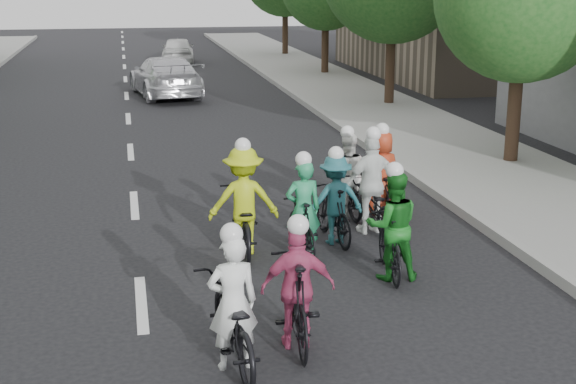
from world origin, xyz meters
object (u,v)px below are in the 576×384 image
object	(u,v)px
cyclist_3	(297,296)
cyclist_5	(302,220)
follow_car_lead	(165,76)
cyclist_2	(243,210)
cyclist_0	(232,318)
follow_car_trail	(178,50)
cyclist_7	(334,205)
cyclist_1	(391,234)
cyclist_8	(371,196)
cyclist_6	(346,184)
cyclist_4	(380,181)

from	to	relation	value
cyclist_3	cyclist_5	world-z (taller)	cyclist_5
follow_car_lead	cyclist_2	bearing A→B (deg)	83.07
cyclist_0	follow_car_trail	xyz separation A→B (m)	(1.70, 32.98, 0.09)
cyclist_2	cyclist_3	size ratio (longest dim) A/B	1.02
cyclist_7	cyclist_2	bearing A→B (deg)	0.04
follow_car_lead	follow_car_trail	xyz separation A→B (m)	(1.26, 11.43, -0.07)
cyclist_3	cyclist_7	distance (m)	3.95
cyclist_1	cyclist_8	xyz separation A→B (m)	(0.36, 2.19, -0.02)
cyclist_3	cyclist_6	world-z (taller)	cyclist_6
cyclist_6	follow_car_trail	bearing A→B (deg)	-92.58
cyclist_0	cyclist_5	distance (m)	3.85
cyclist_1	cyclist_0	bearing A→B (deg)	48.02
cyclist_8	cyclist_5	bearing A→B (deg)	23.57
cyclist_1	cyclist_3	size ratio (longest dim) A/B	0.93
cyclist_4	cyclist_1	bearing A→B (deg)	65.86
cyclist_3	follow_car_trail	size ratio (longest dim) A/B	0.48
cyclist_0	cyclist_4	size ratio (longest dim) A/B	0.98
cyclist_6	cyclist_0	bearing A→B (deg)	57.28
cyclist_5	cyclist_3	bearing A→B (deg)	73.56
follow_car_trail	cyclist_6	bearing A→B (deg)	96.73
cyclist_7	cyclist_8	size ratio (longest dim) A/B	0.88
cyclist_4	cyclist_5	distance (m)	2.85
cyclist_5	cyclist_8	world-z (taller)	cyclist_8
cyclist_4	cyclist_6	size ratio (longest dim) A/B	1.18
cyclist_8	follow_car_lead	bearing A→B (deg)	-91.97
cyclist_5	follow_car_trail	distance (m)	29.48
cyclist_7	follow_car_lead	size ratio (longest dim) A/B	0.32
cyclist_3	cyclist_5	size ratio (longest dim) A/B	1.10
cyclist_6	cyclist_7	distance (m)	1.58
cyclist_8	follow_car_lead	distance (m)	17.27
cyclist_1	follow_car_trail	bearing A→B (deg)	-80.54
cyclist_2	cyclist_3	world-z (taller)	cyclist_2
cyclist_1	cyclist_6	distance (m)	3.22
cyclist_4	cyclist_7	bearing A→B (deg)	40.74
cyclist_4	cyclist_7	distance (m)	2.00
cyclist_5	cyclist_6	size ratio (longest dim) A/B	1.00
cyclist_1	follow_car_trail	size ratio (longest dim) A/B	0.45
cyclist_6	cyclist_4	bearing A→B (deg)	-179.50
cyclist_2	follow_car_trail	world-z (taller)	cyclist_2
cyclist_2	cyclist_6	xyz separation A→B (m)	(2.17, 1.63, -0.09)
cyclist_0	follow_car_trail	world-z (taller)	cyclist_0
cyclist_0	follow_car_trail	size ratio (longest dim) A/B	0.51
cyclist_2	cyclist_3	bearing A→B (deg)	95.51
cyclist_3	follow_car_trail	xyz separation A→B (m)	(0.86, 32.62, 0.03)
cyclist_1	cyclist_3	bearing A→B (deg)	53.75
cyclist_4	follow_car_lead	size ratio (longest dim) A/B	0.40
cyclist_0	cyclist_6	bearing A→B (deg)	-122.74
cyclist_0	cyclist_2	xyz separation A→B (m)	(0.71, 3.87, 0.12)
cyclist_1	cyclist_2	size ratio (longest dim) A/B	0.92
cyclist_6	cyclist_7	world-z (taller)	cyclist_6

